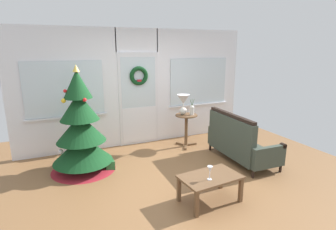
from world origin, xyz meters
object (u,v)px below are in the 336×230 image
(side_table, at_px, (186,124))
(flower_vase, at_px, (192,110))
(settee_sofa, at_px, (238,142))
(wine_glass, at_px, (210,170))
(coffee_table, at_px, (210,180))
(table_lamp, at_px, (183,102))
(christmas_tree, at_px, (81,133))
(gift_box, at_px, (110,165))

(side_table, distance_m, flower_vase, 0.35)
(settee_sofa, xyz_separation_m, wine_glass, (-1.34, -1.09, 0.16))
(settee_sofa, height_order, coffee_table, settee_sofa)
(table_lamp, relative_size, coffee_table, 0.50)
(christmas_tree, distance_m, gift_box, 0.77)
(settee_sofa, xyz_separation_m, coffee_table, (-1.28, -1.01, -0.04))
(side_table, height_order, table_lamp, table_lamp)
(settee_sofa, distance_m, table_lamp, 1.46)
(side_table, bearing_deg, christmas_tree, -171.66)
(christmas_tree, relative_size, side_table, 2.59)
(table_lamp, bearing_deg, coffee_table, -107.30)
(side_table, bearing_deg, settee_sofa, -64.53)
(settee_sofa, distance_m, wine_glass, 1.74)
(settee_sofa, relative_size, flower_vase, 4.40)
(table_lamp, bearing_deg, gift_box, -162.79)
(settee_sofa, xyz_separation_m, table_lamp, (-0.60, 1.17, 0.63))
(gift_box, bearing_deg, coffee_table, -56.63)
(settee_sofa, bearing_deg, flower_vase, 112.27)
(flower_vase, xyz_separation_m, coffee_table, (-0.84, -2.08, -0.50))
(christmas_tree, bearing_deg, side_table, 8.34)
(settee_sofa, bearing_deg, side_table, 115.47)
(flower_vase, height_order, gift_box, flower_vase)
(settee_sofa, height_order, wine_glass, settee_sofa)
(coffee_table, bearing_deg, side_table, 70.95)
(settee_sofa, distance_m, side_table, 1.26)
(christmas_tree, distance_m, side_table, 2.28)
(side_table, bearing_deg, flower_vase, -30.96)
(christmas_tree, distance_m, wine_glass, 2.39)
(settee_sofa, distance_m, flower_vase, 1.24)
(coffee_table, bearing_deg, flower_vase, 68.03)
(coffee_table, bearing_deg, settee_sofa, 38.40)
(side_table, bearing_deg, coffee_table, -109.05)
(christmas_tree, relative_size, coffee_table, 2.13)
(coffee_table, bearing_deg, christmas_tree, 129.88)
(side_table, relative_size, table_lamp, 1.64)
(christmas_tree, bearing_deg, coffee_table, -50.12)
(settee_sofa, xyz_separation_m, side_table, (-0.54, 1.13, 0.14))
(table_lamp, xyz_separation_m, flower_vase, (0.16, -0.10, -0.17))
(coffee_table, height_order, gift_box, coffee_table)
(coffee_table, relative_size, gift_box, 5.48)
(side_table, height_order, flower_vase, flower_vase)
(side_table, distance_m, wine_glass, 2.36)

